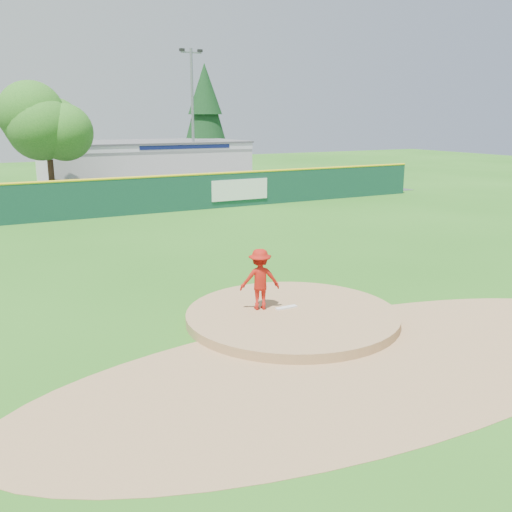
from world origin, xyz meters
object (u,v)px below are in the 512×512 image
pool_building_grp (144,162)px  deciduous_tree (47,127)px  pitcher (260,279)px  light_pole_right (193,111)px  van (55,192)px  conifer_tree (205,112)px

pool_building_grp → deciduous_tree: deciduous_tree is taller
pitcher → pool_building_grp: pool_building_grp is taller
pool_building_grp → light_pole_right: (3.00, -2.99, 3.88)m
van → pool_building_grp: 10.84m
van → conifer_tree: (14.91, 11.35, 4.87)m
pitcher → pool_building_grp: bearing=-83.8°
van → deciduous_tree: size_ratio=0.63×
pitcher → pool_building_grp: size_ratio=0.11×
pool_building_grp → van: bearing=-137.1°
van → pool_building_grp: size_ratio=0.31×
conifer_tree → pitcher: bearing=-111.1°
van → pool_building_grp: bearing=-24.0°
pitcher → conifer_tree: bearing=-93.0°
pool_building_grp → conifer_tree: conifer_tree is taller
pool_building_grp → pitcher: bearing=-101.9°
van → conifer_tree: conifer_tree is taller
deciduous_tree → light_pole_right: 11.75m
deciduous_tree → conifer_tree: 18.63m
pitcher → pool_building_grp: 32.08m
pitcher → conifer_tree: 38.19m
van → deciduous_tree: bearing=37.3°
pool_building_grp → conifer_tree: (7.00, 4.01, 3.88)m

